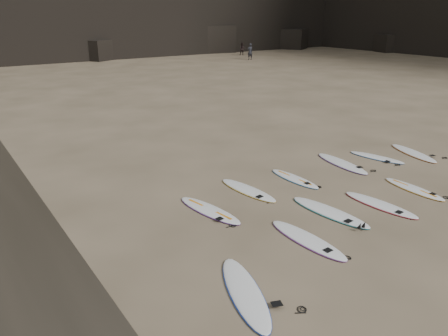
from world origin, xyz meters
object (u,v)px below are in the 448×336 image
object	(u,v)px
surfboard_9	(377,157)
person_b	(242,49)
surfboard_4	(414,189)
person_a	(250,52)
surfboard_3	(380,204)
surfboard_1	(307,239)
surfboard_10	(413,153)
surfboard_8	(342,163)
surfboard_0	(245,292)
surfboard_5	(209,210)
surfboard_6	(248,190)
surfboard_2	(330,212)
surfboard_7	(294,178)

from	to	relation	value
surfboard_9	person_b	bearing A→B (deg)	47.78
surfboard_4	person_a	xyz separation A→B (m)	(19.93, 34.92, 0.91)
person_b	surfboard_9	bearing A→B (deg)	-81.26
surfboard_3	person_a	distance (m)	41.37
surfboard_1	surfboard_10	distance (m)	9.20
surfboard_4	surfboard_8	xyz separation A→B (m)	(-0.01, 3.09, 0.01)
surfboard_1	surfboard_3	bearing A→B (deg)	3.80
surfboard_0	surfboard_9	world-z (taller)	surfboard_0
surfboard_1	surfboard_0	bearing A→B (deg)	-163.01
surfboard_1	surfboard_5	xyz separation A→B (m)	(-1.15, 2.91, -0.00)
surfboard_0	person_a	bearing A→B (deg)	72.19
surfboard_0	surfboard_4	distance (m)	8.13
surfboard_6	surfboard_3	bearing A→B (deg)	-55.75
surfboard_5	surfboard_6	xyz separation A→B (m)	(1.87, 0.58, -0.00)
surfboard_3	surfboard_9	xyz separation A→B (m)	(3.70, 2.97, -0.00)
surfboard_1	surfboard_9	bearing A→B (deg)	23.51
surfboard_2	surfboard_4	size ratio (longest dim) A/B	1.19
surfboard_6	surfboard_10	xyz separation A→B (m)	(8.05, -0.72, 0.00)
surfboard_2	surfboard_9	bearing A→B (deg)	19.44
surfboard_6	surfboard_7	bearing A→B (deg)	-8.03
surfboard_6	surfboard_9	size ratio (longest dim) A/B	1.11
surfboard_1	surfboard_8	distance (m)	6.41
surfboard_1	person_a	bearing A→B (deg)	53.13
surfboard_5	surfboard_4	bearing A→B (deg)	-29.79
surfboard_4	surfboard_8	world-z (taller)	surfboard_8
surfboard_4	surfboard_0	bearing A→B (deg)	-165.87
surfboard_1	surfboard_6	distance (m)	3.56
surfboard_4	surfboard_10	world-z (taller)	surfboard_10
surfboard_4	surfboard_5	size ratio (longest dim) A/B	0.90
surfboard_0	surfboard_2	xyz separation A→B (m)	(4.38, 1.70, 0.00)
surfboard_0	surfboard_5	world-z (taller)	surfboard_0
surfboard_3	surfboard_6	bearing A→B (deg)	125.59
surfboard_5	person_a	bearing A→B (deg)	41.71
person_a	surfboard_0	bearing A→B (deg)	57.68
surfboard_6	person_b	world-z (taller)	person_b
surfboard_8	person_b	distance (m)	43.10
surfboard_1	surfboard_7	xyz separation A→B (m)	(2.71, 3.40, -0.01)
surfboard_8	person_a	xyz separation A→B (m)	(19.94, 31.83, 0.90)
surfboard_7	surfboard_10	bearing A→B (deg)	-6.48
surfboard_2	person_b	bearing A→B (deg)	51.38
surfboard_0	surfboard_10	world-z (taller)	surfboard_0
surfboard_4	surfboard_10	xyz separation A→B (m)	(3.44, 2.30, 0.01)
surfboard_9	surfboard_1	bearing A→B (deg)	-168.15
surfboard_1	surfboard_9	distance (m)	7.79
surfboard_6	surfboard_1	bearing A→B (deg)	-107.15
surfboard_4	surfboard_6	bearing A→B (deg)	151.34
surfboard_7	person_b	bearing A→B (deg)	55.31
surfboard_4	surfboard_8	bearing A→B (deg)	94.69
surfboard_9	person_b	size ratio (longest dim) A/B	1.40
surfboard_8	person_b	xyz separation A→B (m)	(22.47, 36.77, 0.76)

